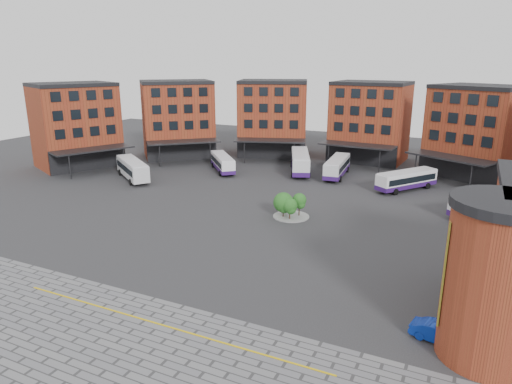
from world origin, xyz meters
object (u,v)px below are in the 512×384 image
at_px(bus_b, 223,163).
at_px(bus_f, 491,205).
at_px(bus_d, 337,167).
at_px(bus_c, 300,162).
at_px(tree_island, 288,204).
at_px(blue_car, 441,334).
at_px(bus_a, 132,168).
at_px(bus_e, 407,180).

distance_m(bus_b, bus_f, 41.52).
bearing_deg(bus_f, bus_d, -159.83).
relative_size(bus_c, bus_d, 1.12).
height_order(tree_island, blue_car, tree_island).
relative_size(tree_island, bus_a, 0.42).
distance_m(bus_c, bus_f, 31.11).
height_order(tree_island, bus_f, tree_island).
xyz_separation_m(bus_d, blue_car, (18.87, -41.57, -0.98)).
xyz_separation_m(bus_a, blue_car, (47.77, -25.80, -1.19)).
xyz_separation_m(bus_b, bus_e, (30.07, 1.20, 0.05)).
xyz_separation_m(tree_island, bus_d, (-0.31, 22.42, -0.05)).
relative_size(tree_island, bus_e, 0.45).
bearing_deg(bus_b, bus_a, -174.29).
height_order(bus_a, bus_c, bus_c).
bearing_deg(tree_island, bus_d, 90.79).
xyz_separation_m(tree_island, bus_a, (-29.21, 6.65, 0.16)).
height_order(bus_e, bus_f, bus_f).
xyz_separation_m(bus_e, blue_car, (7.46, -37.94, -0.90)).
bearing_deg(bus_e, bus_b, -142.49).
bearing_deg(tree_island, bus_b, 137.17).
relative_size(bus_a, bus_d, 0.95).
bearing_deg(bus_b, bus_d, -26.65).
bearing_deg(bus_f, bus_a, -127.34).
relative_size(bus_b, bus_d, 0.82).
distance_m(bus_a, bus_e, 42.10).
height_order(bus_f, blue_car, bus_f).
bearing_deg(blue_car, bus_e, 22.99).
xyz_separation_m(bus_a, bus_c, (22.47, 15.91, -0.00)).
bearing_deg(tree_island, blue_car, -45.90).
height_order(bus_c, bus_e, bus_c).
distance_m(bus_d, bus_f, 25.24).
bearing_deg(bus_b, blue_car, -85.56).
relative_size(bus_b, bus_c, 0.73).
xyz_separation_m(tree_island, bus_f, (21.94, 10.50, -0.09)).
xyz_separation_m(tree_island, bus_b, (-18.97, 17.59, -0.18)).
bearing_deg(bus_a, tree_island, -66.77).
xyz_separation_m(bus_f, blue_car, (-3.38, -29.65, -0.94)).
distance_m(bus_a, bus_b, 14.99).
distance_m(bus_e, bus_f, 13.64).
relative_size(tree_island, bus_d, 0.40).
bearing_deg(bus_a, blue_car, -82.32).
relative_size(bus_a, bus_c, 0.85).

